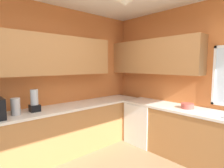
# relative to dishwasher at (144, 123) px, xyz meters

# --- Properties ---
(room_shell) EXTENTS (3.99, 4.01, 2.78)m
(room_shell) POSITION_rel_dishwasher_xyz_m (0.15, -1.01, 1.48)
(room_shell) COLOR #D17238
(room_shell) RESTS_ON ground_plane
(counter_run_left) EXTENTS (0.65, 3.62, 0.88)m
(counter_run_left) POSITION_rel_dishwasher_xyz_m (-0.66, -1.61, 0.02)
(counter_run_left) COLOR #AD7542
(counter_run_left) RESTS_ON ground_plane
(counter_run_back) EXTENTS (3.08, 0.65, 0.88)m
(counter_run_back) POSITION_rel_dishwasher_xyz_m (1.18, 0.03, 0.02)
(counter_run_back) COLOR #AD7542
(counter_run_back) RESTS_ON ground_plane
(dishwasher) EXTENTS (0.60, 0.60, 0.84)m
(dishwasher) POSITION_rel_dishwasher_xyz_m (0.00, 0.00, 0.00)
(dishwasher) COLOR white
(dishwasher) RESTS_ON ground_plane
(kettle) EXTENTS (0.13, 0.13, 0.26)m
(kettle) POSITION_rel_dishwasher_xyz_m (-0.64, -2.28, 0.59)
(kettle) COLOR #B7B7BC
(kettle) RESTS_ON counter_run_left
(bowl) EXTENTS (0.21, 0.21, 0.09)m
(bowl) POSITION_rel_dishwasher_xyz_m (0.90, 0.03, 0.51)
(bowl) COLOR #B74C42
(bowl) RESTS_ON counter_run_back
(blender_appliance) EXTENTS (0.15, 0.15, 0.36)m
(blender_appliance) POSITION_rel_dishwasher_xyz_m (-0.66, -2.00, 0.62)
(blender_appliance) COLOR black
(blender_appliance) RESTS_ON counter_run_left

